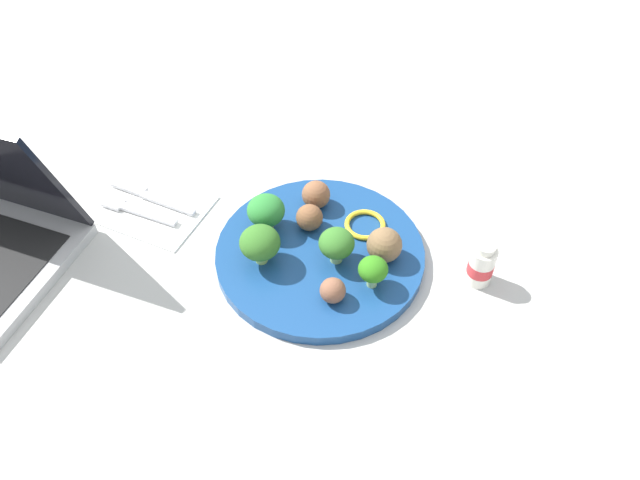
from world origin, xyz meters
name	(u,v)px	position (x,y,z in m)	size (l,w,h in m)	color
ground_plane	(320,258)	(0.00, 0.00, 0.00)	(4.00, 4.00, 0.00)	#B2B2AD
plate	(320,254)	(0.00, 0.00, 0.01)	(0.28, 0.28, 0.02)	navy
broccoli_floret_near_rim	(266,211)	(0.08, -0.01, 0.05)	(0.05, 0.05, 0.05)	#9AC17A
broccoli_floret_mid_left	(260,243)	(0.06, 0.05, 0.05)	(0.05, 0.05, 0.06)	#9DCB69
broccoli_floret_far_rim	(373,270)	(-0.08, 0.03, 0.05)	(0.04, 0.04, 0.05)	#A0CB82
broccoli_floret_back_right	(337,244)	(-0.03, 0.01, 0.05)	(0.05, 0.05, 0.05)	#95C076
meatball_mid_left	(309,217)	(0.03, -0.03, 0.03)	(0.04, 0.04, 0.04)	brown
meatball_far_rim	(333,290)	(-0.05, 0.07, 0.03)	(0.03, 0.03, 0.03)	brown
meatball_front_right	(384,245)	(-0.08, -0.02, 0.04)	(0.05, 0.05, 0.05)	brown
meatball_back_left	(316,195)	(0.04, -0.08, 0.04)	(0.04, 0.04, 0.04)	brown
pepper_ring_front_left	(365,225)	(-0.04, -0.07, 0.02)	(0.06, 0.06, 0.01)	yellow
napkin	(148,206)	(0.27, 0.01, 0.00)	(0.17, 0.12, 0.01)	white
fork	(135,210)	(0.28, 0.03, 0.01)	(0.12, 0.02, 0.01)	silver
knife	(150,194)	(0.28, -0.01, 0.01)	(0.15, 0.02, 0.01)	silver
yogurt_bottle	(481,265)	(-0.20, -0.05, 0.03)	(0.03, 0.03, 0.07)	white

